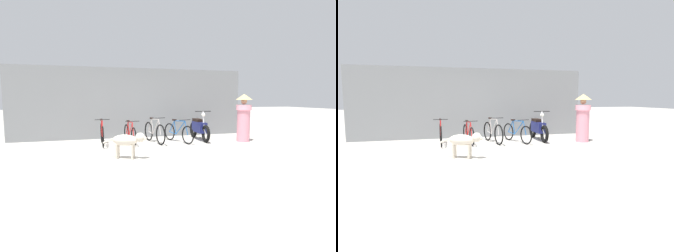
% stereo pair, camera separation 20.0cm
% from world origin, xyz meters
% --- Properties ---
extents(ground_plane, '(60.00, 60.00, 0.00)m').
position_xyz_m(ground_plane, '(0.00, 0.00, 0.00)').
color(ground_plane, '#ADA89E').
extents(shop_wall_back, '(8.90, 0.20, 2.65)m').
position_xyz_m(shop_wall_back, '(0.00, 3.19, 1.33)').
color(shop_wall_back, slate).
rests_on(shop_wall_back, ground).
extents(bicycle_0, '(0.46, 1.65, 0.87)m').
position_xyz_m(bicycle_0, '(-1.28, 1.85, 0.36)').
color(bicycle_0, black).
rests_on(bicycle_0, ground).
extents(bicycle_1, '(0.46, 1.62, 0.79)m').
position_xyz_m(bicycle_1, '(-0.38, 1.81, 0.33)').
color(bicycle_1, black).
rests_on(bicycle_1, ground).
extents(bicycle_2, '(0.47, 1.66, 0.88)m').
position_xyz_m(bicycle_2, '(0.45, 1.74, 0.36)').
color(bicycle_2, black).
rests_on(bicycle_2, ground).
extents(bicycle_3, '(0.62, 1.60, 0.81)m').
position_xyz_m(bicycle_3, '(1.27, 1.64, 0.34)').
color(bicycle_3, black).
rests_on(bicycle_3, ground).
extents(motorcycle, '(0.58, 1.86, 1.07)m').
position_xyz_m(motorcycle, '(2.18, 1.91, 0.43)').
color(motorcycle, black).
rests_on(motorcycle, ground).
extents(stray_dog, '(1.07, 0.61, 0.67)m').
position_xyz_m(stray_dog, '(-0.73, -0.36, 0.46)').
color(stray_dog, beige).
rests_on(stray_dog, ground).
extents(person_in_robes, '(0.81, 0.81, 1.67)m').
position_xyz_m(person_in_robes, '(3.52, 1.14, 0.89)').
color(person_in_robes, pink).
rests_on(person_in_robes, ground).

